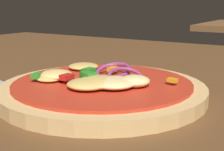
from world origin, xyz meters
The scene contains 2 objects.
dining_table centered at (0.00, 0.00, 0.01)m, with size 1.24×0.98×0.03m.
pizza centered at (0.04, -0.02, 0.04)m, with size 0.23×0.23×0.03m.
Camera 1 is at (0.23, -0.30, 0.13)m, focal length 50.90 mm.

